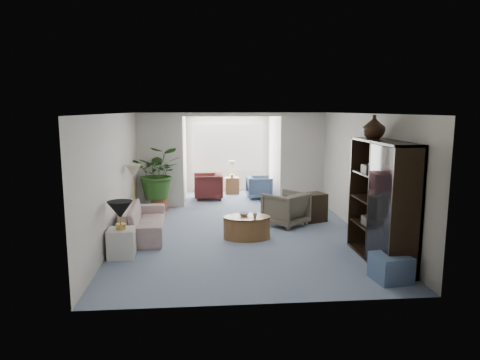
{
  "coord_description": "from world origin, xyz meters",
  "views": [
    {
      "loc": [
        -0.77,
        -8.4,
        2.58
      ],
      "look_at": [
        0.0,
        0.6,
        1.1
      ],
      "focal_mm": 32.32,
      "sensor_mm": 36.0,
      "label": 1
    }
  ],
  "objects": [
    {
      "name": "side_table_dark",
      "position": [
        1.76,
        1.23,
        0.33
      ],
      "size": [
        0.66,
        0.6,
        0.66
      ],
      "primitive_type": "cube",
      "rotation": [
        0.0,
        0.0,
        0.35
      ],
      "color": "black",
      "rests_on": "ground"
    },
    {
      "name": "wingback_chair",
      "position": [
        1.06,
        0.93,
        0.38
      ],
      "size": [
        1.16,
        1.16,
        0.76
      ],
      "primitive_type": "imported",
      "rotation": [
        0.0,
        0.0,
        3.84
      ],
      "color": "#666050",
      "rests_on": "ground"
    },
    {
      "name": "window_blinds",
      "position": [
        0.0,
        5.15,
        1.4
      ],
      "size": [
        2.2,
        0.02,
        1.5
      ],
      "primitive_type": "cube",
      "color": "white"
    },
    {
      "name": "coffee_cup",
      "position": [
        0.24,
        -0.09,
        0.49
      ],
      "size": [
        0.11,
        0.11,
        0.09
      ],
      "primitive_type": "imported",
      "rotation": [
        0.0,
        0.0,
        -0.3
      ],
      "color": "beige",
      "rests_on": "coffee_table"
    },
    {
      "name": "window_pane",
      "position": [
        0.0,
        5.18,
        1.4
      ],
      "size": [
        2.2,
        0.02,
        1.5
      ],
      "primitive_type": "cube",
      "color": "white"
    },
    {
      "name": "coffee_table",
      "position": [
        0.09,
        0.01,
        0.23
      ],
      "size": [
        1.19,
        1.19,
        0.45
      ],
      "primitive_type": "cylinder",
      "rotation": [
        0.0,
        0.0,
        -0.3
      ],
      "color": "brown",
      "rests_on": "ground"
    },
    {
      "name": "back_pier_right",
      "position": [
        1.9,
        3.0,
        1.25
      ],
      "size": [
        1.2,
        0.12,
        2.5
      ],
      "primitive_type": "cube",
      "color": "silver",
      "rests_on": "ground"
    },
    {
      "name": "sofa",
      "position": [
        -2.03,
        0.42,
        0.31
      ],
      "size": [
        0.95,
        2.17,
        0.62
      ],
      "primitive_type": "imported",
      "rotation": [
        0.0,
        0.0,
        1.63
      ],
      "color": "#BEB4A1",
      "rests_on": "ground"
    },
    {
      "name": "sunroom_chair_blue",
      "position": [
        0.85,
        3.95,
        0.32
      ],
      "size": [
        0.73,
        0.71,
        0.65
      ],
      "primitive_type": "imported",
      "rotation": [
        0.0,
        0.0,
        1.6
      ],
      "color": "slate",
      "rests_on": "ground"
    },
    {
      "name": "cabinet_urn",
      "position": [
        2.23,
        -0.99,
        2.28
      ],
      "size": [
        0.4,
        0.4,
        0.41
      ],
      "primitive_type": "imported",
      "color": "#321F10",
      "rests_on": "entertainment_cabinet"
    },
    {
      "name": "shelf_clutter",
      "position": [
        2.18,
        -1.57,
        1.09
      ],
      "size": [
        0.3,
        1.11,
        1.06
      ],
      "color": "black",
      "rests_on": "entertainment_cabinet"
    },
    {
      "name": "back_pier_left",
      "position": [
        -1.9,
        3.0,
        1.25
      ],
      "size": [
        1.2,
        0.12,
        2.5
      ],
      "primitive_type": "cube",
      "color": "silver",
      "rests_on": "ground"
    },
    {
      "name": "house_plant",
      "position": [
        -1.92,
        2.58,
        1.0
      ],
      "size": [
        1.22,
        1.05,
        1.35
      ],
      "primitive_type": "imported",
      "color": "#29531C",
      "rests_on": "plant_pot"
    },
    {
      "name": "entertainment_cabinet",
      "position": [
        2.23,
        -1.49,
        1.04
      ],
      "size": [
        0.5,
        1.86,
        2.07
      ],
      "primitive_type": "cube",
      "color": "black",
      "rests_on": "ground"
    },
    {
      "name": "end_table",
      "position": [
        -2.23,
        -0.93,
        0.25
      ],
      "size": [
        0.49,
        0.49,
        0.51
      ],
      "primitive_type": "cube",
      "rotation": [
        0.0,
        0.0,
        0.06
      ],
      "color": "silver",
      "rests_on": "ground"
    },
    {
      "name": "back_header",
      "position": [
        0.0,
        3.0,
        2.45
      ],
      "size": [
        2.6,
        0.12,
        0.1
      ],
      "primitive_type": "cube",
      "color": "silver",
      "rests_on": "back_pier_left"
    },
    {
      "name": "ottoman",
      "position": [
        2.05,
        -2.37,
        0.2
      ],
      "size": [
        0.57,
        0.57,
        0.41
      ],
      "primitive_type": "cube",
      "rotation": [
        0.0,
        0.0,
        0.14
      ],
      "color": "slate",
      "rests_on": "ground"
    },
    {
      "name": "sunroom_table",
      "position": [
        0.1,
        4.7,
        0.25
      ],
      "size": [
        0.43,
        0.34,
        0.51
      ],
      "primitive_type": "cube",
      "rotation": [
        0.0,
        0.0,
        0.03
      ],
      "color": "brown",
      "rests_on": "ground"
    },
    {
      "name": "floor",
      "position": [
        0.0,
        0.0,
        0.0
      ],
      "size": [
        6.0,
        6.0,
        0.0
      ],
      "primitive_type": "plane",
      "color": "#8593AF",
      "rests_on": "ground"
    },
    {
      "name": "floor_lamp",
      "position": [
        -2.3,
        1.12,
        1.25
      ],
      "size": [
        0.36,
        0.36,
        0.28
      ],
      "primitive_type": "cone",
      "color": "beige",
      "rests_on": "ground"
    },
    {
      "name": "sunroom_floor",
      "position": [
        0.0,
        4.1,
        0.0
      ],
      "size": [
        2.6,
        2.6,
        0.0
      ],
      "primitive_type": "plane",
      "color": "#8593AF",
      "rests_on": "ground"
    },
    {
      "name": "plant_pot",
      "position": [
        -1.92,
        2.58,
        0.16
      ],
      "size": [
        0.4,
        0.4,
        0.32
      ],
      "primitive_type": "cylinder",
      "color": "#A64C30",
      "rests_on": "ground"
    },
    {
      "name": "coffee_bowl",
      "position": [
        0.04,
        0.11,
        0.47
      ],
      "size": [
        0.25,
        0.25,
        0.05
      ],
      "primitive_type": "imported",
      "rotation": [
        0.0,
        0.0,
        -0.3
      ],
      "color": "silver",
      "rests_on": "coffee_table"
    },
    {
      "name": "table_lamp",
      "position": [
        -2.23,
        -0.93,
        0.86
      ],
      "size": [
        0.44,
        0.44,
        0.3
      ],
      "primitive_type": "cone",
      "color": "black",
      "rests_on": "end_table"
    },
    {
      "name": "framed_picture",
      "position": [
        2.46,
        -0.1,
        1.7
      ],
      "size": [
        0.04,
        0.5,
        0.4
      ],
      "primitive_type": "cube",
      "color": "beige"
    },
    {
      "name": "sunroom_chair_maroon",
      "position": [
        -0.65,
        3.95,
        0.37
      ],
      "size": [
        0.84,
        0.82,
        0.75
      ],
      "primitive_type": "imported",
      "rotation": [
        0.0,
        0.0,
        -1.54
      ],
      "color": "#551D21",
      "rests_on": "ground"
    }
  ]
}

